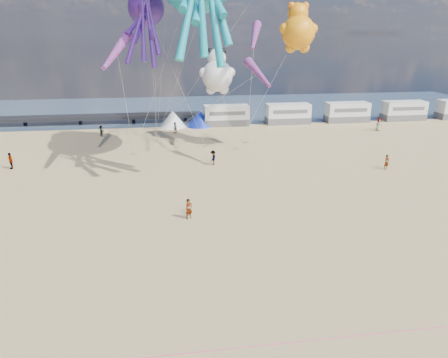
# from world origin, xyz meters

# --- Properties ---
(ground) EXTENTS (120.00, 120.00, 0.00)m
(ground) POSITION_xyz_m (0.00, 0.00, 0.00)
(ground) COLOR tan
(ground) RESTS_ON ground
(water) EXTENTS (120.00, 120.00, 0.00)m
(water) POSITION_xyz_m (0.00, 55.00, 0.02)
(water) COLOR #32465F
(water) RESTS_ON ground
(motorhome_0) EXTENTS (6.60, 2.50, 3.00)m
(motorhome_0) POSITION_xyz_m (6.00, 40.00, 1.50)
(motorhome_0) COLOR silver
(motorhome_0) RESTS_ON ground
(motorhome_1) EXTENTS (6.60, 2.50, 3.00)m
(motorhome_1) POSITION_xyz_m (15.50, 40.00, 1.50)
(motorhome_1) COLOR silver
(motorhome_1) RESTS_ON ground
(motorhome_2) EXTENTS (6.60, 2.50, 3.00)m
(motorhome_2) POSITION_xyz_m (25.00, 40.00, 1.50)
(motorhome_2) COLOR silver
(motorhome_2) RESTS_ON ground
(motorhome_3) EXTENTS (6.60, 2.50, 3.00)m
(motorhome_3) POSITION_xyz_m (34.50, 40.00, 1.50)
(motorhome_3) COLOR silver
(motorhome_3) RESTS_ON ground
(tent_white) EXTENTS (4.00, 4.00, 2.40)m
(tent_white) POSITION_xyz_m (-2.00, 40.00, 1.20)
(tent_white) COLOR white
(tent_white) RESTS_ON ground
(tent_blue) EXTENTS (4.00, 4.00, 2.40)m
(tent_blue) POSITION_xyz_m (2.00, 40.00, 1.20)
(tent_blue) COLOR #1933CC
(tent_blue) RESTS_ON ground
(rope_line) EXTENTS (34.00, 0.03, 0.03)m
(rope_line) POSITION_xyz_m (0.00, -5.00, 0.02)
(rope_line) COLOR #F2338C
(rope_line) RESTS_ON ground
(standing_person) EXTENTS (0.68, 0.60, 1.58)m
(standing_person) POSITION_xyz_m (-1.35, 8.42, 0.79)
(standing_person) COLOR tan
(standing_person) RESTS_ON ground
(beachgoer_1) EXTENTS (0.88, 0.79, 1.52)m
(beachgoer_1) POSITION_xyz_m (-1.78, 35.92, 0.76)
(beachgoer_1) COLOR #7F6659
(beachgoer_1) RESTS_ON ground
(beachgoer_2) EXTENTS (0.86, 0.94, 1.57)m
(beachgoer_2) POSITION_xyz_m (1.87, 21.05, 0.78)
(beachgoer_2) COLOR #7F6659
(beachgoer_2) RESTS_ON ground
(beachgoer_3) EXTENTS (0.77, 1.17, 1.70)m
(beachgoer_3) POSITION_xyz_m (-18.68, 22.62, 0.85)
(beachgoer_3) COLOR #7F6659
(beachgoer_3) RESTS_ON ground
(beachgoer_4) EXTENTS (0.79, 0.92, 1.48)m
(beachgoer_4) POSITION_xyz_m (-11.60, 35.52, 0.74)
(beachgoer_4) COLOR #7F6659
(beachgoer_4) RESTS_ON ground
(beachgoer_5) EXTENTS (1.49, 0.78, 1.54)m
(beachgoer_5) POSITION_xyz_m (19.13, 17.16, 0.77)
(beachgoer_5) COLOR #7F6659
(beachgoer_5) RESTS_ON ground
(beachgoer_6) EXTENTS (0.73, 0.56, 1.82)m
(beachgoer_6) POSITION_xyz_m (26.84, 33.38, 0.91)
(beachgoer_6) COLOR #7F6659
(beachgoer_6) RESTS_ON ground
(sandbag_a) EXTENTS (0.50, 0.35, 0.22)m
(sandbag_a) POSITION_xyz_m (-6.63, 25.97, 0.11)
(sandbag_a) COLOR gray
(sandbag_a) RESTS_ON ground
(sandbag_b) EXTENTS (0.50, 0.35, 0.22)m
(sandbag_b) POSITION_xyz_m (1.75, 28.10, 0.11)
(sandbag_b) COLOR gray
(sandbag_b) RESTS_ON ground
(sandbag_c) EXTENTS (0.50, 0.35, 0.22)m
(sandbag_c) POSITION_xyz_m (5.27, 26.46, 0.11)
(sandbag_c) COLOR gray
(sandbag_c) RESTS_ON ground
(sandbag_d) EXTENTS (0.50, 0.35, 0.22)m
(sandbag_d) POSITION_xyz_m (7.01, 29.34, 0.11)
(sandbag_d) COLOR gray
(sandbag_d) RESTS_ON ground
(sandbag_e) EXTENTS (0.50, 0.35, 0.22)m
(sandbag_e) POSITION_xyz_m (-4.22, 31.38, 0.11)
(sandbag_e) COLOR gray
(sandbag_e) RESTS_ON ground
(kite_octopus_purple) EXTENTS (5.08, 9.34, 10.14)m
(kite_octopus_purple) POSITION_xyz_m (-4.40, 28.47, 15.61)
(kite_octopus_purple) COLOR #431B7E
(kite_panda) EXTENTS (5.78, 5.62, 6.45)m
(kite_panda) POSITION_xyz_m (3.56, 30.88, 8.16)
(kite_panda) COLOR white
(kite_teddy_orange) EXTENTS (5.34, 5.19, 6.04)m
(kite_teddy_orange) POSITION_xyz_m (11.44, 24.61, 13.12)
(kite_teddy_orange) COLOR orange
(windsock_left) EXTENTS (2.79, 7.68, 7.63)m
(windsock_left) POSITION_xyz_m (-6.94, 20.52, 11.56)
(windsock_left) COLOR red
(windsock_mid) EXTENTS (2.64, 5.81, 5.77)m
(windsock_mid) POSITION_xyz_m (7.14, 26.33, 12.75)
(windsock_mid) COLOR red
(windsock_right) EXTENTS (2.42, 4.38, 4.35)m
(windsock_right) POSITION_xyz_m (6.23, 19.97, 9.42)
(windsock_right) COLOR red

